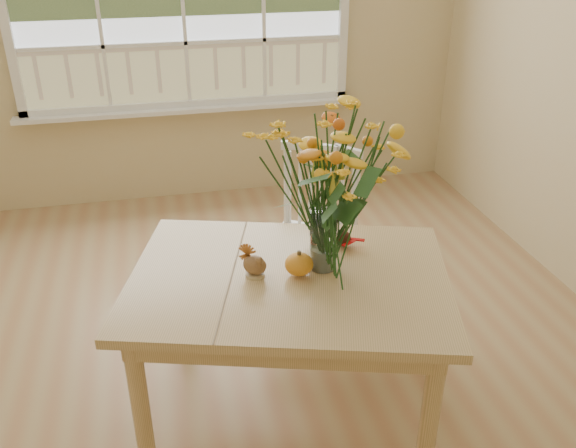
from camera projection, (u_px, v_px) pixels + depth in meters
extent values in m
cube|color=#AB7D53|center=(242.00, 391.00, 2.80)|extent=(4.00, 4.50, 0.01)
cube|color=#D5BD88|center=(183.00, 12.00, 4.13)|extent=(4.00, 0.02, 2.70)
cube|color=white|center=(191.00, 109.00, 4.37)|extent=(2.42, 0.12, 0.03)
cube|color=tan|center=(289.00, 280.00, 2.43)|extent=(1.47, 1.22, 0.04)
cube|color=tan|center=(289.00, 294.00, 2.46)|extent=(1.32, 1.07, 0.10)
cylinder|color=tan|center=(140.00, 402.00, 2.29)|extent=(0.07, 0.07, 0.64)
cylinder|color=tan|center=(182.00, 295.00, 2.93)|extent=(0.07, 0.07, 0.64)
cylinder|color=tan|center=(430.00, 416.00, 2.23)|extent=(0.07, 0.07, 0.64)
cylinder|color=tan|center=(408.00, 303.00, 2.87)|extent=(0.07, 0.07, 0.64)
cube|color=white|center=(310.00, 246.00, 3.13)|extent=(0.57, 0.56, 0.05)
cube|color=white|center=(321.00, 192.00, 3.15)|extent=(0.37, 0.26, 0.48)
cylinder|color=white|center=(271.00, 292.00, 3.15)|extent=(0.03, 0.03, 0.41)
cylinder|color=white|center=(291.00, 264.00, 3.41)|extent=(0.03, 0.03, 0.41)
cylinder|color=white|center=(331.00, 305.00, 3.06)|extent=(0.03, 0.03, 0.41)
cylinder|color=white|center=(347.00, 274.00, 3.31)|extent=(0.03, 0.03, 0.41)
cylinder|color=white|center=(323.00, 240.00, 2.42)|extent=(0.11, 0.11, 0.25)
ellipsoid|color=orange|center=(299.00, 265.00, 2.40)|extent=(0.11, 0.11, 0.09)
cylinder|color=#CCB78C|center=(255.00, 274.00, 2.41)|extent=(0.08, 0.08, 0.01)
ellipsoid|color=brown|center=(255.00, 265.00, 2.39)|extent=(0.12, 0.11, 0.08)
ellipsoid|color=#38160F|center=(342.00, 239.00, 2.62)|extent=(0.08, 0.08, 0.07)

